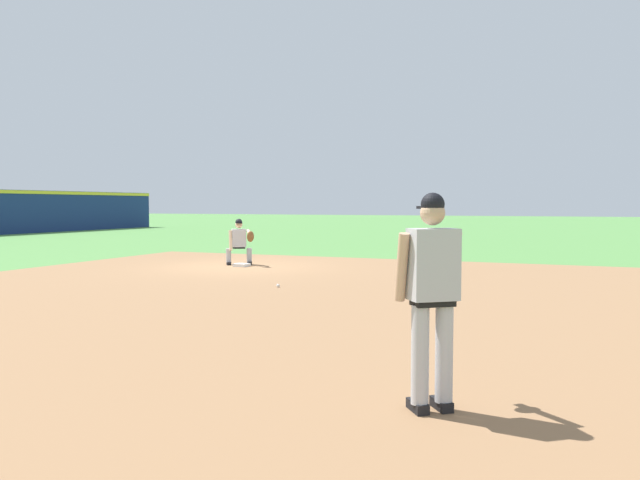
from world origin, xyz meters
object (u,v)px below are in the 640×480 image
at_px(baseball, 278,286).
at_px(first_base_bag, 242,265).
at_px(first_baseman, 240,240).
at_px(pitcher, 432,288).

bearing_deg(baseball, first_base_bag, 39.16).
bearing_deg(first_base_bag, baseball, -140.84).
bearing_deg(first_baseman, pitcher, -143.20).
height_order(first_base_bag, pitcher, pitcher).
distance_m(baseball, pitcher, 8.15).
bearing_deg(baseball, pitcher, -144.42).
xyz_separation_m(pitcher, first_baseman, (10.54, 7.88, -0.33)).
xyz_separation_m(first_base_bag, first_baseman, (0.41, 0.29, 0.69)).
bearing_deg(baseball, first_baseman, 38.75).
height_order(baseball, pitcher, pitcher).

